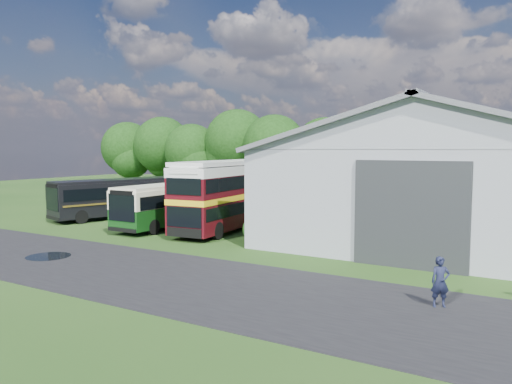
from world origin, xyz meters
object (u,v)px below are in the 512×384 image
Objects in this scene: bus_dark_single at (122,197)px; storage_shed at (456,169)px; bus_maroon_double at (229,195)px; bus_green_single at (178,203)px; visitor_a at (440,282)px.

storage_shed is at bearing 30.86° from bus_dark_single.
storage_shed is at bearing 22.47° from bus_maroon_double.
bus_green_single is 4.20m from bus_maroon_double.
bus_green_single is at bearing 7.25° from bus_dark_single.
bus_maroon_double is at bearing -152.36° from storage_shed.
bus_dark_single is (-24.17, -6.39, -2.52)m from storage_shed.
bus_green_single is at bearing -179.56° from bus_maroon_double.
bus_maroon_double is (4.12, 0.40, 0.73)m from bus_green_single.
bus_dark_single reaches higher than bus_green_single.
storage_shed reaches higher than bus_green_single.
bus_dark_single is (-6.65, 1.03, 0.02)m from bus_green_single.
bus_maroon_double is at bearing 5.26° from bus_green_single.
bus_dark_single is at bearing 171.50° from bus_maroon_double.
storage_shed is at bearing 68.52° from visitor_a.
bus_green_single is at bearing 124.55° from visitor_a.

